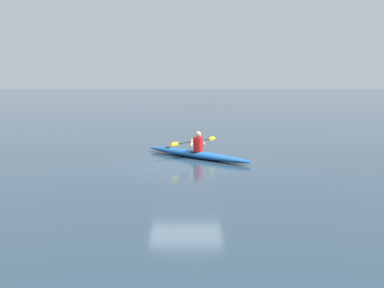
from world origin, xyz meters
The scene contains 3 objects.
ground_plane centered at (0.00, 0.00, 0.00)m, with size 160.00×160.00×0.00m, color #233847.
kayak centered at (-0.38, -1.51, 0.13)m, with size 4.08×3.83×0.26m.
kayaker centered at (-0.43, -1.46, 0.57)m, with size 1.70×1.83×0.74m.
Camera 1 is at (-0.14, 16.77, 3.15)m, focal length 46.44 mm.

